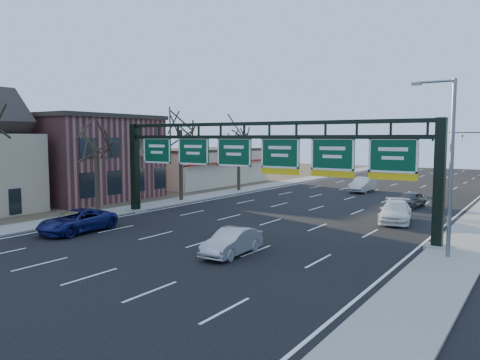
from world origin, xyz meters
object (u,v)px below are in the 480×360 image
Objects in this scene: car_silver_sedan at (232,242)px; car_white_wagon at (396,212)px; sign_gantry at (258,159)px; car_blue_suv at (77,221)px.

car_silver_sedan is 15.12m from car_white_wagon.
car_silver_sedan is at bearing -68.65° from sign_gantry.
sign_gantry is 4.73× the size of car_white_wagon.
sign_gantry reaches higher than car_silver_sedan.
car_silver_sedan is (2.89, -7.39, -3.94)m from sign_gantry.
sign_gantry is 5.87× the size of car_silver_sedan.
car_blue_suv reaches higher than car_silver_sedan.
car_white_wagon is at bearing 39.80° from car_blue_suv.
car_white_wagon is (7.36, 7.06, -3.88)m from sign_gantry.
car_blue_suv is (-8.76, -8.11, -3.89)m from sign_gantry.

